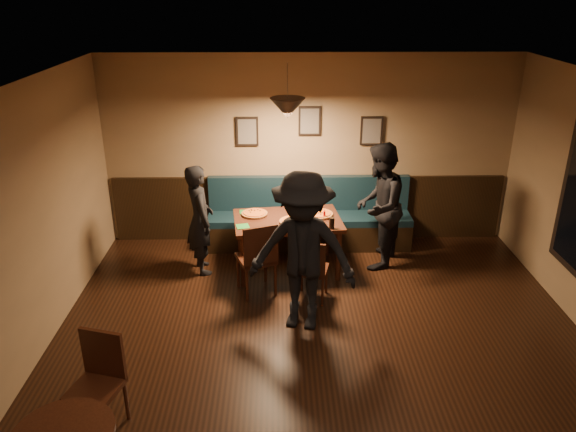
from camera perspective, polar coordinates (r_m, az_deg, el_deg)
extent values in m
plane|color=black|center=(5.76, 3.92, -16.99)|extent=(7.00, 7.00, 0.00)
plane|color=silver|center=(4.51, 4.88, 11.48)|extent=(7.00, 7.00, 0.00)
plane|color=#8C704F|center=(8.24, 2.17, 6.72)|extent=(6.00, 0.00, 6.00)
cube|color=black|center=(8.50, 2.09, 0.83)|extent=(5.88, 0.06, 1.00)
cube|color=black|center=(8.13, -4.20, 8.65)|extent=(0.32, 0.04, 0.42)
cube|color=black|center=(8.10, 2.23, 9.73)|extent=(0.32, 0.04, 0.42)
cube|color=black|center=(8.23, 8.55, 8.64)|extent=(0.32, 0.04, 0.42)
cone|color=black|center=(6.99, -0.05, 11.00)|extent=(0.44, 0.44, 0.25)
cube|color=black|center=(7.60, -0.05, -2.94)|extent=(1.51, 1.06, 0.76)
imported|color=black|center=(7.52, -9.02, -0.36)|extent=(0.53, 0.64, 1.52)
imported|color=black|center=(7.65, 9.28, 0.99)|extent=(0.94, 1.04, 1.75)
imported|color=black|center=(6.15, 1.51, -3.74)|extent=(1.34, 0.97, 1.87)
cylinder|color=orange|center=(7.58, -3.46, 0.26)|extent=(0.42, 0.42, 0.04)
cylinder|color=#C15B24|center=(7.31, 0.58, -0.55)|extent=(0.47, 0.47, 0.04)
cylinder|color=#C56D25|center=(7.56, 3.21, 0.22)|extent=(0.48, 0.48, 0.04)
cylinder|color=black|center=(7.15, 4.50, -0.72)|extent=(0.09, 0.09, 0.15)
cylinder|color=#9E0506|center=(7.43, 3.75, 0.18)|extent=(0.04, 0.04, 0.13)
cube|color=#1B6622|center=(7.68, -4.39, 0.43)|extent=(0.17, 0.17, 0.01)
cube|color=#217B28|center=(7.23, -4.66, -1.07)|extent=(0.20, 0.20, 0.01)
cube|color=#BABABF|center=(7.05, -0.03, -1.66)|extent=(0.21, 0.05, 0.00)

